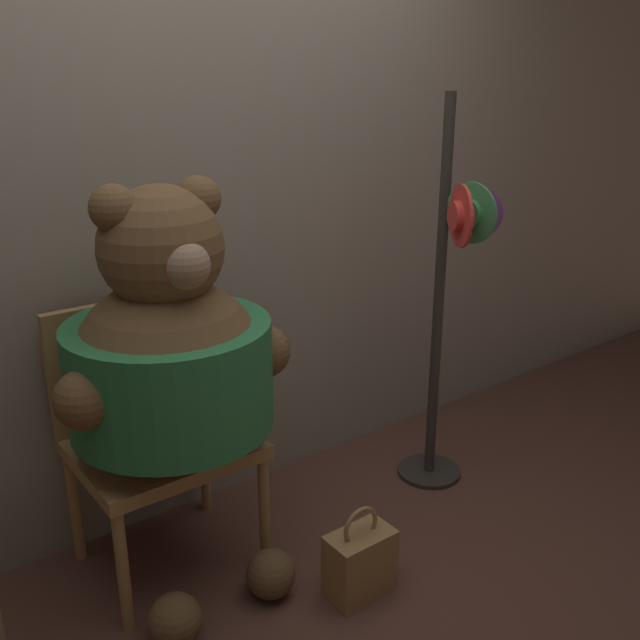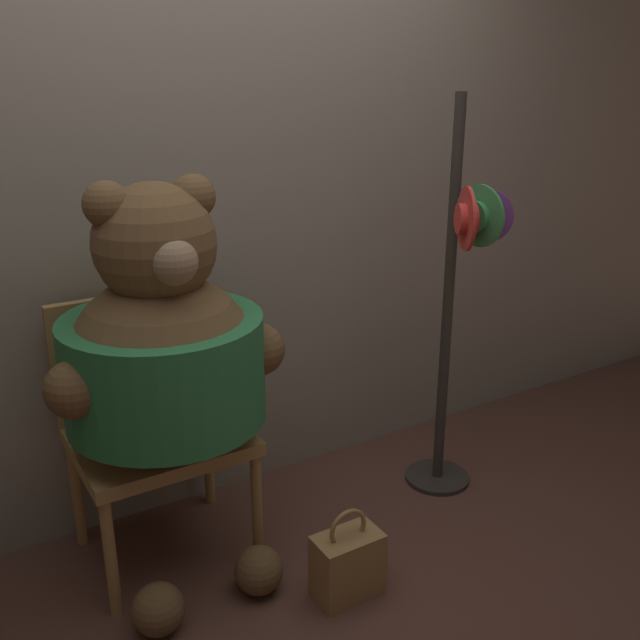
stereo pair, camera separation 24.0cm
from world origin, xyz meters
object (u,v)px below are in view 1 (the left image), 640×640
object	(u,v)px
handbag_on_ground	(360,562)
hat_display_rack	(449,298)
teddy_bear	(171,363)
chair	(152,423)

from	to	relation	value
handbag_on_ground	hat_display_rack	bearing A→B (deg)	24.62
teddy_bear	handbag_on_ground	world-z (taller)	teddy_bear
chair	hat_display_rack	bearing A→B (deg)	-13.67
teddy_bear	handbag_on_ground	distance (m)	0.94
hat_display_rack	handbag_on_ground	size ratio (longest dim) A/B	4.83
handbag_on_ground	chair	bearing A→B (deg)	125.47
teddy_bear	hat_display_rack	size ratio (longest dim) A/B	0.86
hat_display_rack	handbag_on_ground	world-z (taller)	hat_display_rack
teddy_bear	hat_display_rack	bearing A→B (deg)	-5.86
teddy_bear	handbag_on_ground	xyz separation A→B (m)	(0.43, -0.46, -0.70)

